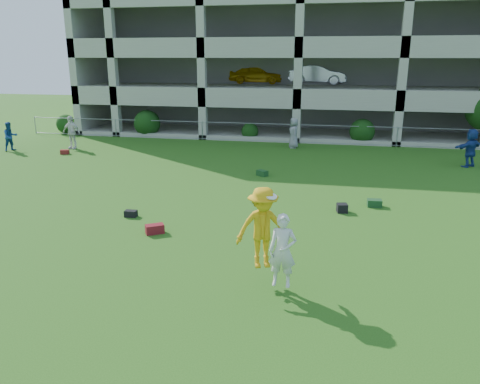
% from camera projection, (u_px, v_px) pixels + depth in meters
% --- Properties ---
extents(ground, '(100.00, 100.00, 0.00)m').
position_uv_depth(ground, '(225.00, 283.00, 11.17)').
color(ground, '#235114').
rests_on(ground, ground).
extents(bystander_a, '(0.93, 1.00, 1.63)m').
position_uv_depth(bystander_a, '(10.00, 137.00, 26.52)').
color(bystander_a, navy).
rests_on(bystander_a, ground).
extents(bystander_b, '(1.17, 0.60, 1.92)m').
position_uv_depth(bystander_b, '(71.00, 132.00, 27.08)').
color(bystander_b, silver).
rests_on(bystander_b, ground).
extents(bystander_c, '(0.80, 0.99, 1.76)m').
position_uv_depth(bystander_c, '(294.00, 133.00, 27.32)').
color(bystander_c, gray).
rests_on(bystander_c, ground).
extents(bystander_d, '(1.67, 1.53, 1.86)m').
position_uv_depth(bystander_d, '(471.00, 148.00, 22.64)').
color(bystander_d, navy).
rests_on(bystander_d, ground).
extents(bag_red_a, '(0.62, 0.55, 0.28)m').
position_uv_depth(bag_red_a, '(155.00, 229.00, 14.27)').
color(bag_red_a, '#5B0F1E').
rests_on(bag_red_a, ground).
extents(bag_black_b, '(0.41, 0.26, 0.22)m').
position_uv_depth(bag_black_b, '(131.00, 214.00, 15.76)').
color(bag_black_b, black).
rests_on(bag_black_b, ground).
extents(bag_green_c, '(0.52, 0.37, 0.26)m').
position_uv_depth(bag_green_c, '(374.00, 203.00, 16.81)').
color(bag_green_c, '#143820').
rests_on(bag_green_c, ground).
extents(crate_d, '(0.41, 0.41, 0.30)m').
position_uv_depth(crate_d, '(342.00, 208.00, 16.21)').
color(crate_d, black).
rests_on(crate_d, ground).
extents(bag_red_f, '(0.52, 0.41, 0.24)m').
position_uv_depth(bag_red_f, '(65.00, 152.00, 25.80)').
color(bag_red_f, maroon).
rests_on(bag_red_f, ground).
extents(bag_green_g, '(0.58, 0.54, 0.25)m').
position_uv_depth(bag_green_g, '(262.00, 173.00, 21.12)').
color(bag_green_g, '#153B1D').
rests_on(bag_green_g, ground).
extents(frisbee_contest, '(1.55, 1.26, 2.12)m').
position_uv_depth(frisbee_contest, '(266.00, 232.00, 10.66)').
color(frisbee_contest, gold).
rests_on(frisbee_contest, ground).
extents(parking_garage, '(30.00, 14.00, 12.00)m').
position_uv_depth(parking_garage, '(308.00, 45.00, 35.54)').
color(parking_garage, '#9E998C').
rests_on(parking_garage, ground).
extents(fence, '(36.06, 0.06, 1.20)m').
position_uv_depth(fence, '(296.00, 133.00, 28.87)').
color(fence, gray).
rests_on(fence, ground).
extents(shrub_row, '(34.38, 2.52, 3.50)m').
position_uv_depth(shrub_row, '(373.00, 119.00, 28.39)').
color(shrub_row, '#163D11').
rests_on(shrub_row, ground).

